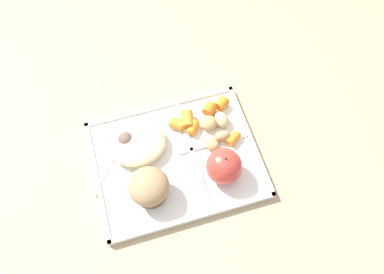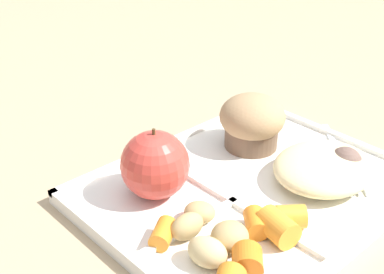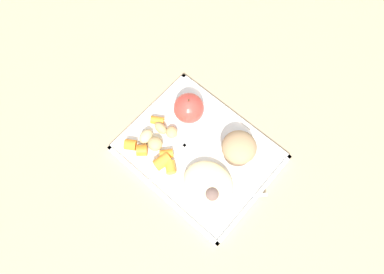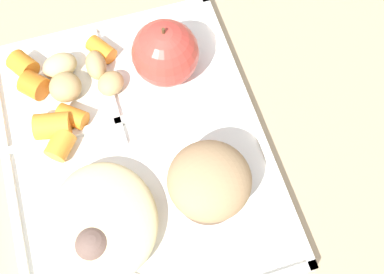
% 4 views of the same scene
% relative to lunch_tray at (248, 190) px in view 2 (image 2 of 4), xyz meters
% --- Properties ---
extents(ground, '(6.00, 6.00, 0.00)m').
position_rel_lunch_tray_xyz_m(ground, '(0.00, 0.00, -0.01)').
color(ground, tan).
extents(lunch_tray, '(0.34, 0.27, 0.02)m').
position_rel_lunch_tray_xyz_m(lunch_tray, '(0.00, 0.00, 0.00)').
color(lunch_tray, white).
rests_on(lunch_tray, ground).
extents(green_apple, '(0.07, 0.07, 0.08)m').
position_rel_lunch_tray_xyz_m(green_apple, '(-0.08, 0.06, 0.04)').
color(green_apple, '#C63D33').
rests_on(green_apple, lunch_tray).
extents(bran_muffin, '(0.08, 0.08, 0.07)m').
position_rel_lunch_tray_xyz_m(bran_muffin, '(0.07, 0.06, 0.04)').
color(bran_muffin, brown).
rests_on(bran_muffin, lunch_tray).
extents(carrot_slice_diagonal, '(0.04, 0.04, 0.03)m').
position_rel_lunch_tray_xyz_m(carrot_slice_diagonal, '(-0.10, -0.09, 0.02)').
color(carrot_slice_diagonal, orange).
rests_on(carrot_slice_diagonal, lunch_tray).
extents(carrot_slice_center, '(0.04, 0.04, 0.02)m').
position_rel_lunch_tray_xyz_m(carrot_slice_center, '(-0.05, -0.06, 0.02)').
color(carrot_slice_center, orange).
rests_on(carrot_slice_center, lunch_tray).
extents(carrot_slice_tilted, '(0.04, 0.04, 0.02)m').
position_rel_lunch_tray_xyz_m(carrot_slice_tilted, '(-0.02, -0.07, 0.02)').
color(carrot_slice_tilted, orange).
rests_on(carrot_slice_tilted, lunch_tray).
extents(carrot_slice_back, '(0.03, 0.04, 0.03)m').
position_rel_lunch_tray_xyz_m(carrot_slice_back, '(-0.05, -0.08, 0.02)').
color(carrot_slice_back, orange).
rests_on(carrot_slice_back, lunch_tray).
extents(carrot_slice_edge, '(0.04, 0.03, 0.02)m').
position_rel_lunch_tray_xyz_m(carrot_slice_edge, '(-0.13, -0.01, 0.01)').
color(carrot_slice_edge, orange).
rests_on(carrot_slice_edge, lunch_tray).
extents(potato_chunk_golden, '(0.03, 0.04, 0.03)m').
position_rel_lunch_tray_xyz_m(potato_chunk_golden, '(-0.12, -0.06, 0.02)').
color(potato_chunk_golden, tan).
rests_on(potato_chunk_golden, lunch_tray).
extents(potato_chunk_browned, '(0.04, 0.02, 0.03)m').
position_rel_lunch_tray_xyz_m(potato_chunk_browned, '(-0.11, -0.02, 0.02)').
color(potato_chunk_browned, tan).
rests_on(potato_chunk_browned, lunch_tray).
extents(potato_chunk_corner, '(0.04, 0.04, 0.03)m').
position_rel_lunch_tray_xyz_m(potato_chunk_corner, '(-0.09, -0.05, 0.02)').
color(potato_chunk_corner, tan).
rests_on(potato_chunk_corner, lunch_tray).
extents(potato_chunk_small, '(0.04, 0.04, 0.02)m').
position_rel_lunch_tray_xyz_m(potato_chunk_small, '(-0.08, -0.01, 0.02)').
color(potato_chunk_small, tan).
rests_on(potato_chunk_small, lunch_tray).
extents(egg_noodle_pile, '(0.12, 0.10, 0.03)m').
position_rel_lunch_tray_xyz_m(egg_noodle_pile, '(0.07, -0.05, 0.02)').
color(egg_noodle_pile, beige).
rests_on(egg_noodle_pile, lunch_tray).
extents(meatball_side, '(0.04, 0.04, 0.04)m').
position_rel_lunch_tray_xyz_m(meatball_side, '(0.09, -0.06, 0.02)').
color(meatball_side, brown).
rests_on(meatball_side, lunch_tray).
extents(meatball_back, '(0.03, 0.03, 0.03)m').
position_rel_lunch_tray_xyz_m(meatball_back, '(0.08, -0.05, 0.02)').
color(meatball_back, '#755B4C').
rests_on(meatball_back, lunch_tray).
extents(plastic_fork, '(0.12, 0.13, 0.00)m').
position_rel_lunch_tray_xyz_m(plastic_fork, '(0.12, -0.04, 0.01)').
color(plastic_fork, white).
rests_on(plastic_fork, lunch_tray).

